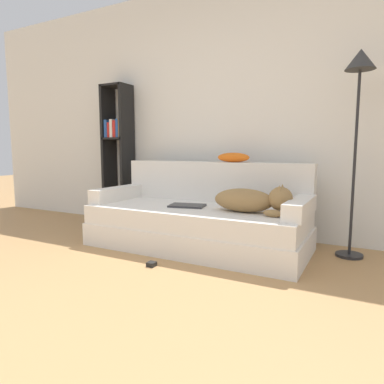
{
  "coord_description": "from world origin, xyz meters",
  "views": [
    {
      "loc": [
        1.48,
        -0.96,
        0.93
      ],
      "look_at": [
        0.04,
        1.76,
        0.54
      ],
      "focal_mm": 32.0,
      "sensor_mm": 36.0,
      "label": 1
    }
  ],
  "objects_px": {
    "floor_lamp": "(359,89)",
    "power_adapter": "(152,264)",
    "couch": "(197,227)",
    "dog": "(252,200)",
    "laptop": "(187,206)",
    "throw_pillow": "(233,157)",
    "bookshelf": "(118,146)"
  },
  "relations": [
    {
      "from": "dog",
      "to": "power_adapter",
      "type": "xyz_separation_m",
      "value": [
        -0.63,
        -0.6,
        -0.48
      ]
    },
    {
      "from": "dog",
      "to": "bookshelf",
      "type": "bearing_deg",
      "value": 163.2
    },
    {
      "from": "couch",
      "to": "bookshelf",
      "type": "distance_m",
      "value": 1.67
    },
    {
      "from": "laptop",
      "to": "dog",
      "type": "bearing_deg",
      "value": -13.44
    },
    {
      "from": "couch",
      "to": "dog",
      "type": "height_order",
      "value": "dog"
    },
    {
      "from": "throw_pillow",
      "to": "bookshelf",
      "type": "xyz_separation_m",
      "value": [
        -1.58,
        0.15,
        0.12
      ]
    },
    {
      "from": "couch",
      "to": "floor_lamp",
      "type": "height_order",
      "value": "floor_lamp"
    },
    {
      "from": "bookshelf",
      "to": "power_adapter",
      "type": "distance_m",
      "value": 1.99
    },
    {
      "from": "couch",
      "to": "throw_pillow",
      "type": "bearing_deg",
      "value": 61.59
    },
    {
      "from": "throw_pillow",
      "to": "power_adapter",
      "type": "bearing_deg",
      "value": -105.46
    },
    {
      "from": "dog",
      "to": "laptop",
      "type": "height_order",
      "value": "dog"
    },
    {
      "from": "dog",
      "to": "laptop",
      "type": "relative_size",
      "value": 1.86
    },
    {
      "from": "throw_pillow",
      "to": "floor_lamp",
      "type": "height_order",
      "value": "floor_lamp"
    },
    {
      "from": "couch",
      "to": "laptop",
      "type": "xyz_separation_m",
      "value": [
        -0.08,
        -0.03,
        0.21
      ]
    },
    {
      "from": "dog",
      "to": "throw_pillow",
      "type": "xyz_separation_m",
      "value": [
        -0.34,
        0.43,
        0.35
      ]
    },
    {
      "from": "dog",
      "to": "floor_lamp",
      "type": "height_order",
      "value": "floor_lamp"
    },
    {
      "from": "power_adapter",
      "to": "throw_pillow",
      "type": "bearing_deg",
      "value": 74.54
    },
    {
      "from": "couch",
      "to": "floor_lamp",
      "type": "xyz_separation_m",
      "value": [
        1.3,
        0.37,
        1.22
      ]
    },
    {
      "from": "laptop",
      "to": "throw_pillow",
      "type": "bearing_deg",
      "value": 42.52
    },
    {
      "from": "dog",
      "to": "floor_lamp",
      "type": "bearing_deg",
      "value": 28.86
    },
    {
      "from": "dog",
      "to": "throw_pillow",
      "type": "bearing_deg",
      "value": 128.39
    },
    {
      "from": "power_adapter",
      "to": "dog",
      "type": "bearing_deg",
      "value": 43.77
    },
    {
      "from": "couch",
      "to": "laptop",
      "type": "height_order",
      "value": "laptop"
    },
    {
      "from": "laptop",
      "to": "bookshelf",
      "type": "distance_m",
      "value": 1.52
    },
    {
      "from": "floor_lamp",
      "to": "power_adapter",
      "type": "bearing_deg",
      "value": -143.64
    },
    {
      "from": "throw_pillow",
      "to": "floor_lamp",
      "type": "relative_size",
      "value": 0.19
    },
    {
      "from": "couch",
      "to": "power_adapter",
      "type": "height_order",
      "value": "couch"
    },
    {
      "from": "couch",
      "to": "dog",
      "type": "xyz_separation_m",
      "value": [
        0.55,
        -0.04,
        0.31
      ]
    },
    {
      "from": "laptop",
      "to": "floor_lamp",
      "type": "bearing_deg",
      "value": 3.72
    },
    {
      "from": "dog",
      "to": "throw_pillow",
      "type": "height_order",
      "value": "throw_pillow"
    },
    {
      "from": "couch",
      "to": "bookshelf",
      "type": "bearing_deg",
      "value": 158.63
    },
    {
      "from": "dog",
      "to": "power_adapter",
      "type": "distance_m",
      "value": 0.99
    }
  ]
}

